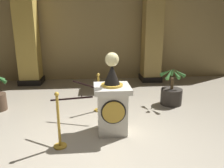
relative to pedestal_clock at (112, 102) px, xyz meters
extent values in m
plane|color=#B2A893|center=(-0.38, -0.40, -0.65)|extent=(12.20, 12.20, 0.00)
cube|color=tan|center=(-0.38, 4.79, 1.12)|extent=(12.20, 0.16, 3.53)
cube|color=silver|center=(0.00, 0.01, -0.20)|extent=(0.58, 0.58, 0.90)
cube|color=silver|center=(0.00, 0.01, 0.30)|extent=(0.73, 0.73, 0.10)
cylinder|color=gold|center=(0.00, -0.30, -0.09)|extent=(0.44, 0.03, 0.44)
cylinder|color=black|center=(0.00, -0.29, -0.09)|extent=(0.49, 0.01, 0.49)
cylinder|color=gold|center=(0.00, 0.01, 0.37)|extent=(0.44, 0.44, 0.04)
cone|color=black|center=(0.00, 0.01, 0.59)|extent=(0.32, 0.32, 0.40)
cylinder|color=gold|center=(0.00, 0.01, 0.78)|extent=(0.03, 0.03, 0.07)
sphere|color=beige|center=(0.00, 0.01, 0.89)|extent=(0.28, 0.28, 0.28)
cylinder|color=gold|center=(-0.24, 1.18, -0.63)|extent=(0.24, 0.24, 0.03)
cylinder|color=gold|center=(-0.24, 1.18, -0.19)|extent=(0.05, 0.05, 0.93)
sphere|color=gold|center=(-0.24, 1.18, 0.32)|extent=(0.08, 0.08, 0.08)
cylinder|color=gold|center=(-1.01, -0.51, -0.63)|extent=(0.24, 0.24, 0.03)
cylinder|color=gold|center=(-1.01, -0.51, -0.16)|extent=(0.05, 0.05, 0.99)
sphere|color=gold|center=(-1.01, -0.51, 0.38)|extent=(0.08, 0.08, 0.08)
cylinder|color=black|center=(-0.43, 0.76, 0.14)|extent=(0.87, 0.42, 0.22)
cylinder|color=black|center=(-0.82, -0.09, 0.14)|extent=(0.87, 0.42, 0.22)
sphere|color=black|center=(-0.63, 0.34, 0.05)|extent=(0.04, 0.04, 0.04)
cube|color=black|center=(-2.70, 4.19, -0.55)|extent=(0.83, 0.83, 0.20)
cube|color=gold|center=(-2.70, 4.19, 1.05)|extent=(0.72, 0.72, 3.39)
cube|color=black|center=(1.95, 4.19, -0.55)|extent=(0.78, 0.78, 0.20)
cube|color=tan|center=(1.95, 4.19, 1.05)|extent=(0.68, 0.68, 3.39)
cone|color=#2D662D|center=(-2.73, 1.46, 0.19)|extent=(0.33, 0.14, 0.26)
cone|color=#2D662D|center=(-2.81, 1.62, 0.19)|extent=(0.22, 0.31, 0.29)
cylinder|color=#2D2823|center=(1.82, 1.48, -0.43)|extent=(0.59, 0.59, 0.45)
cylinder|color=brown|center=(1.82, 1.48, -0.05)|extent=(0.08, 0.08, 0.32)
cone|color=#387533|center=(2.00, 1.47, 0.25)|extent=(0.36, 0.10, 0.27)
cone|color=#387533|center=(1.88, 1.65, 0.25)|extent=(0.18, 0.35, 0.32)
cone|color=#387533|center=(1.67, 1.57, 0.25)|extent=(0.35, 0.28, 0.30)
cone|color=#387533|center=(1.68, 1.36, 0.25)|extent=(0.31, 0.28, 0.34)
cone|color=#387533|center=(1.85, 1.30, 0.25)|extent=(0.14, 0.37, 0.23)
camera|label=1|loc=(-0.40, -4.17, 1.55)|focal=34.91mm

